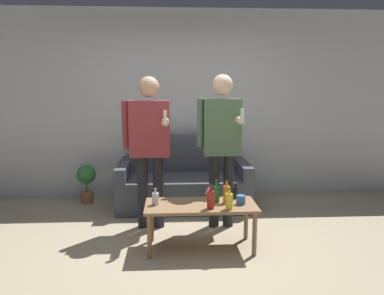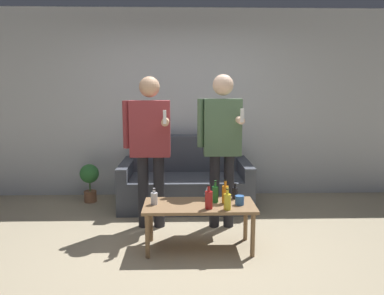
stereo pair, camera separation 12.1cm
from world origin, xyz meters
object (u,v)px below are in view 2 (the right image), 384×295
object	(u,v)px
coffee_table	(199,209)
person_standing_right	(222,138)
person_standing_left	(150,140)
couch	(186,181)
bottle_orange	(215,194)

from	to	relation	value
coffee_table	person_standing_right	size ratio (longest dim) A/B	0.63
coffee_table	person_standing_left	world-z (taller)	person_standing_left
couch	coffee_table	xyz separation A→B (m)	(0.12, -1.46, 0.08)
couch	person_standing_right	world-z (taller)	person_standing_right
coffee_table	person_standing_left	size ratio (longest dim) A/B	0.64
coffee_table	person_standing_right	distance (m)	0.91
bottle_orange	person_standing_left	xyz separation A→B (m)	(-0.69, 0.56, 0.46)
coffee_table	bottle_orange	bearing A→B (deg)	17.81
person_standing_left	person_standing_right	size ratio (longest dim) A/B	0.99
coffee_table	bottle_orange	size ratio (longest dim) A/B	4.85
bottle_orange	coffee_table	bearing A→B (deg)	-162.19
bottle_orange	person_standing_left	distance (m)	1.00
couch	person_standing_right	bearing A→B (deg)	-65.43
bottle_orange	person_standing_right	bearing A→B (deg)	77.60
bottle_orange	person_standing_right	size ratio (longest dim) A/B	0.13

